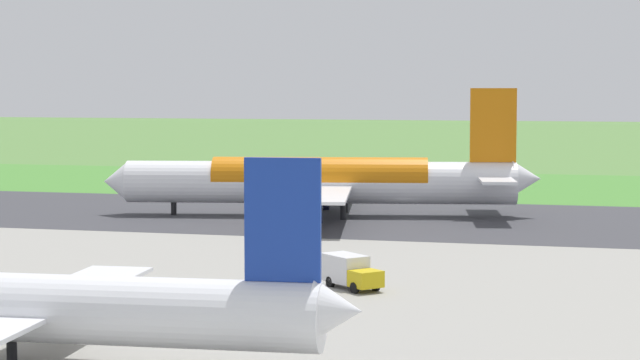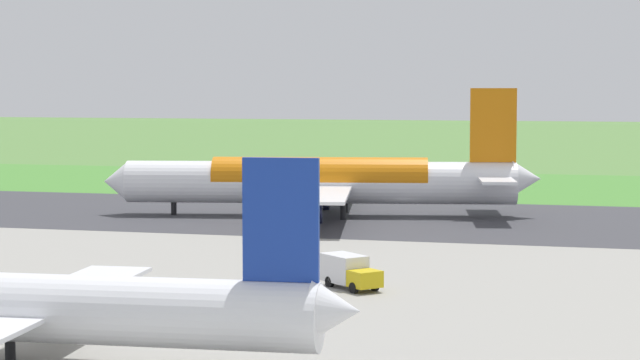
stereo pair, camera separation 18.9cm
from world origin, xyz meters
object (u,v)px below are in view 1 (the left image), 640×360
(airliner_main, at_px, (323,181))
(airliner_parked_mid, at_px, (15,306))
(no_stopping_sign, at_px, (393,182))
(traffic_cone_orange, at_px, (355,189))
(service_truck_fuel, at_px, (350,271))

(airliner_main, xyz_separation_m, airliner_parked_mid, (-1.62, 78.26, -1.04))
(airliner_parked_mid, xyz_separation_m, no_stopping_sign, (0.03, -115.21, -1.95))
(airliner_parked_mid, bearing_deg, no_stopping_sign, -89.99)
(airliner_main, height_order, traffic_cone_orange, airliner_main)
(service_truck_fuel, height_order, traffic_cone_orange, service_truck_fuel)
(airliner_main, bearing_deg, service_truck_fuel, 106.83)
(airliner_parked_mid, relative_size, service_truck_fuel, 7.16)
(traffic_cone_orange, bearing_deg, airliner_parked_mid, 92.85)
(service_truck_fuel, bearing_deg, traffic_cone_orange, -77.38)
(airliner_main, height_order, airliner_parked_mid, airliner_main)
(traffic_cone_orange, bearing_deg, service_truck_fuel, 102.62)
(airliner_main, relative_size, no_stopping_sign, 23.73)
(airliner_main, height_order, service_truck_fuel, airliner_main)
(service_truck_fuel, bearing_deg, airliner_parked_mid, 65.29)
(airliner_main, bearing_deg, airliner_parked_mid, 91.18)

